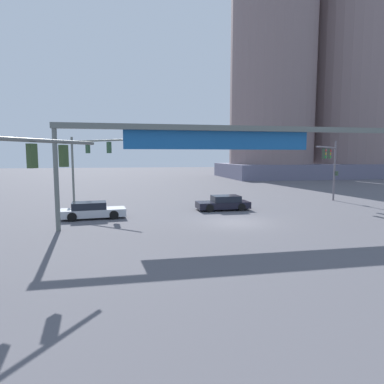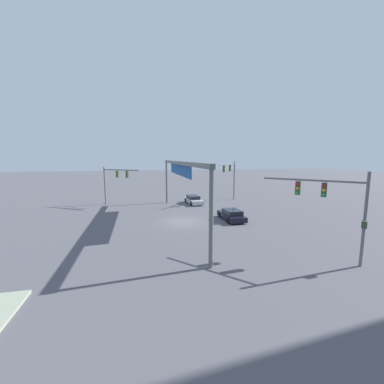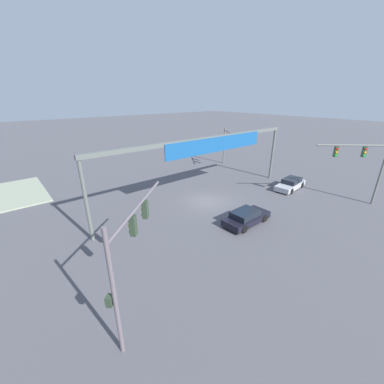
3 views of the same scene
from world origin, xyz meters
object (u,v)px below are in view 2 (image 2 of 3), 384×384
(traffic_signal_near_corner, at_px, (333,200))
(traffic_signal_opposite_side, at_px, (114,178))
(sedan_car_waiting_far, at_px, (232,215))
(traffic_signal_cross_street, at_px, (230,173))
(sedan_car_approaching, at_px, (194,200))

(traffic_signal_near_corner, xyz_separation_m, traffic_signal_opposite_side, (-23.23, -15.71, -0.17))
(traffic_signal_opposite_side, xyz_separation_m, sedan_car_waiting_far, (11.83, 13.27, -3.34))
(sedan_car_waiting_far, bearing_deg, traffic_signal_near_corner, -168.81)
(traffic_signal_near_corner, xyz_separation_m, traffic_signal_cross_street, (-22.84, 1.87, 0.37))
(traffic_signal_cross_street, bearing_deg, sedan_car_waiting_far, 21.12)
(traffic_signal_cross_street, bearing_deg, traffic_signal_opposite_side, -49.57)
(traffic_signal_cross_street, bearing_deg, traffic_signal_near_corner, 37.03)
(traffic_signal_cross_street, height_order, sedan_car_waiting_far, traffic_signal_cross_street)
(traffic_signal_near_corner, height_order, traffic_signal_cross_street, traffic_signal_cross_street)
(sedan_car_approaching, relative_size, sedan_car_waiting_far, 1.07)
(sedan_car_waiting_far, bearing_deg, sedan_car_approaching, 9.45)
(traffic_signal_near_corner, distance_m, sedan_car_waiting_far, 12.17)
(traffic_signal_near_corner, relative_size, traffic_signal_opposite_side, 1.09)
(traffic_signal_opposite_side, distance_m, traffic_signal_cross_street, 17.59)
(traffic_signal_cross_street, distance_m, sedan_car_approaching, 7.38)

